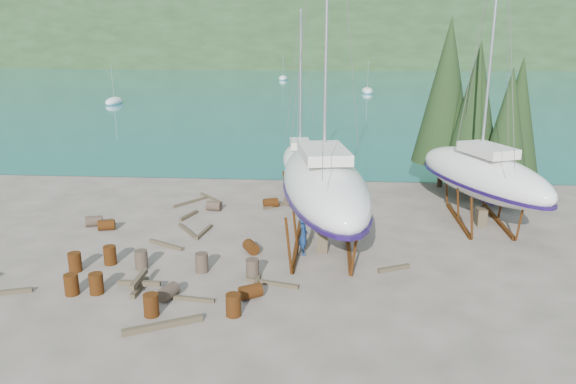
# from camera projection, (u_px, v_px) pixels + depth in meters

# --- Properties ---
(ground) EXTENTS (600.00, 600.00, 0.00)m
(ground) POSITION_uv_depth(u_px,v_px,m) (259.00, 259.00, 26.72)
(ground) COLOR #595046
(ground) RESTS_ON ground
(bay_water) EXTENTS (700.00, 700.00, 0.00)m
(bay_water) POSITION_uv_depth(u_px,v_px,m) (325.00, 53.00, 329.19)
(bay_water) COLOR #186B7C
(bay_water) RESTS_ON ground
(far_hill) EXTENTS (800.00, 360.00, 110.00)m
(far_hill) POSITION_uv_depth(u_px,v_px,m) (326.00, 53.00, 333.99)
(far_hill) COLOR #1E2F17
(far_hill) RESTS_ON ground
(far_house_left) EXTENTS (6.60, 5.60, 5.60)m
(far_house_left) POSITION_uv_depth(u_px,v_px,m) (164.00, 55.00, 212.66)
(far_house_left) COLOR beige
(far_house_left) RESTS_ON ground
(far_house_center) EXTENTS (6.60, 5.60, 5.60)m
(far_house_center) POSITION_uv_depth(u_px,v_px,m) (269.00, 55.00, 209.80)
(far_house_center) COLOR beige
(far_house_center) RESTS_ON ground
(far_house_right) EXTENTS (6.60, 5.60, 5.60)m
(far_house_right) POSITION_uv_depth(u_px,v_px,m) (404.00, 56.00, 206.23)
(far_house_right) COLOR beige
(far_house_right) RESTS_ON ground
(cypress_near_right) EXTENTS (3.60, 3.60, 10.00)m
(cypress_near_right) POSITION_uv_depth(u_px,v_px,m) (476.00, 108.00, 35.79)
(cypress_near_right) COLOR black
(cypress_near_right) RESTS_ON ground
(cypress_mid_right) EXTENTS (3.06, 3.06, 8.50)m
(cypress_mid_right) POSITION_uv_depth(u_px,v_px,m) (508.00, 127.00, 33.99)
(cypress_mid_right) COLOR black
(cypress_mid_right) RESTS_ON ground
(cypress_back_left) EXTENTS (4.14, 4.14, 11.50)m
(cypress_back_left) POSITION_uv_depth(u_px,v_px,m) (447.00, 91.00, 37.58)
(cypress_back_left) COLOR black
(cypress_back_left) RESTS_ON ground
(cypress_far_right) EXTENTS (3.24, 3.24, 9.00)m
(cypress_far_right) POSITION_uv_depth(u_px,v_px,m) (518.00, 115.00, 36.69)
(cypress_far_right) COLOR black
(cypress_far_right) RESTS_ON ground
(moored_boat_left) EXTENTS (2.00, 5.00, 6.05)m
(moored_boat_left) POSITION_uv_depth(u_px,v_px,m) (114.00, 102.00, 86.37)
(moored_boat_left) COLOR white
(moored_boat_left) RESTS_ON ground
(moored_boat_mid) EXTENTS (2.00, 5.00, 6.05)m
(moored_boat_mid) POSITION_uv_depth(u_px,v_px,m) (367.00, 91.00, 102.72)
(moored_boat_mid) COLOR white
(moored_boat_mid) RESTS_ON ground
(moored_boat_far) EXTENTS (2.00, 5.00, 6.05)m
(moored_boat_far) POSITION_uv_depth(u_px,v_px,m) (283.00, 78.00, 132.81)
(moored_boat_far) COLOR white
(moored_boat_far) RESTS_ON ground
(large_sailboat_near) EXTENTS (5.88, 13.21, 20.09)m
(large_sailboat_near) POSITION_uv_depth(u_px,v_px,m) (324.00, 185.00, 27.37)
(large_sailboat_near) COLOR white
(large_sailboat_near) RESTS_ON ground
(large_sailboat_far) EXTENTS (6.99, 11.23, 17.14)m
(large_sailboat_far) POSITION_uv_depth(u_px,v_px,m) (482.00, 174.00, 31.17)
(large_sailboat_far) COLOR white
(large_sailboat_far) RESTS_ON ground
(small_sailboat_shore) EXTENTS (3.01, 7.63, 11.90)m
(small_sailboat_shore) POSITION_uv_depth(u_px,v_px,m) (300.00, 159.00, 38.90)
(small_sailboat_shore) COLOR white
(small_sailboat_shore) RESTS_ON ground
(worker) EXTENTS (0.53, 0.75, 1.92)m
(worker) POSITION_uv_depth(u_px,v_px,m) (304.00, 235.00, 27.01)
(worker) COLOR #11274E
(worker) RESTS_ON ground
(drum_0) EXTENTS (0.58, 0.58, 0.88)m
(drum_0) POSITION_uv_depth(u_px,v_px,m) (75.00, 262.00, 25.18)
(drum_0) COLOR #5A2C0F
(drum_0) RESTS_ON ground
(drum_1) EXTENTS (0.86, 1.03, 0.58)m
(drum_1) POSITION_uv_depth(u_px,v_px,m) (168.00, 292.00, 22.58)
(drum_1) COLOR #2D2823
(drum_1) RESTS_ON ground
(drum_2) EXTENTS (1.00, 0.79, 0.58)m
(drum_2) POSITION_uv_depth(u_px,v_px,m) (107.00, 225.00, 30.55)
(drum_2) COLOR #5A2C0F
(drum_2) RESTS_ON ground
(drum_3) EXTENTS (0.58, 0.58, 0.88)m
(drum_3) POSITION_uv_depth(u_px,v_px,m) (151.00, 305.00, 21.17)
(drum_3) COLOR #5A2C0F
(drum_3) RESTS_ON ground
(drum_4) EXTENTS (1.03, 0.86, 0.58)m
(drum_4) POSITION_uv_depth(u_px,v_px,m) (271.00, 203.00, 34.59)
(drum_4) COLOR #5A2C0F
(drum_4) RESTS_ON ground
(drum_5) EXTENTS (0.58, 0.58, 0.88)m
(drum_5) POSITION_uv_depth(u_px,v_px,m) (202.00, 263.00, 25.11)
(drum_5) COLOR #2D2823
(drum_5) RESTS_ON ground
(drum_6) EXTENTS (0.93, 1.05, 0.58)m
(drum_6) POSITION_uv_depth(u_px,v_px,m) (251.00, 247.00, 27.37)
(drum_6) COLOR #5A2C0F
(drum_6) RESTS_ON ground
(drum_7) EXTENTS (0.58, 0.58, 0.88)m
(drum_7) POSITION_uv_depth(u_px,v_px,m) (233.00, 305.00, 21.18)
(drum_7) COLOR #5A2C0F
(drum_7) RESTS_ON ground
(drum_8) EXTENTS (0.58, 0.58, 0.88)m
(drum_8) POSITION_uv_depth(u_px,v_px,m) (110.00, 255.00, 25.97)
(drum_8) COLOR #5A2C0F
(drum_8) RESTS_ON ground
(drum_9) EXTENTS (0.96, 0.71, 0.58)m
(drum_9) POSITION_uv_depth(u_px,v_px,m) (214.00, 206.00, 33.97)
(drum_9) COLOR #2D2823
(drum_9) RESTS_ON ground
(drum_10) EXTENTS (0.58, 0.58, 0.88)m
(drum_10) POSITION_uv_depth(u_px,v_px,m) (96.00, 284.00, 23.00)
(drum_10) COLOR #5A2C0F
(drum_10) RESTS_ON ground
(drum_11) EXTENTS (0.94, 1.05, 0.58)m
(drum_11) POSITION_uv_depth(u_px,v_px,m) (291.00, 200.00, 35.17)
(drum_11) COLOR #2D2823
(drum_11) RESTS_ON ground
(drum_12) EXTENTS (1.05, 0.96, 0.58)m
(drum_12) POSITION_uv_depth(u_px,v_px,m) (251.00, 291.00, 22.63)
(drum_12) COLOR #5A2C0F
(drum_12) RESTS_ON ground
(drum_13) EXTENTS (0.58, 0.58, 0.88)m
(drum_13) POSITION_uv_depth(u_px,v_px,m) (72.00, 285.00, 22.91)
(drum_13) COLOR #5A2C0F
(drum_13) RESTS_ON ground
(drum_15) EXTENTS (1.02, 0.83, 0.58)m
(drum_15) POSITION_uv_depth(u_px,v_px,m) (94.00, 221.00, 31.19)
(drum_15) COLOR #2D2823
(drum_15) RESTS_ON ground
(drum_16) EXTENTS (0.58, 0.58, 0.88)m
(drum_16) POSITION_uv_depth(u_px,v_px,m) (141.00, 260.00, 25.44)
(drum_16) COLOR #2D2823
(drum_16) RESTS_ON ground
(drum_17) EXTENTS (0.58, 0.58, 0.88)m
(drum_17) POSITION_uv_depth(u_px,v_px,m) (253.00, 269.00, 24.45)
(drum_17) COLOR #2D2823
(drum_17) RESTS_ON ground
(timber_1) EXTENTS (1.52, 0.86, 0.19)m
(timber_1) POSITION_uv_depth(u_px,v_px,m) (394.00, 268.00, 25.36)
(timber_1) COLOR brown
(timber_1) RESTS_ON ground
(timber_3) EXTENTS (2.62, 0.49, 0.15)m
(timber_3) POSITION_uv_depth(u_px,v_px,m) (183.00, 298.00, 22.54)
(timber_3) COLOR brown
(timber_3) RESTS_ON ground
(timber_4) EXTENTS (0.50, 2.19, 0.17)m
(timber_4) POSITION_uv_depth(u_px,v_px,m) (204.00, 232.00, 30.06)
(timber_4) COLOR brown
(timber_4) RESTS_ON ground
(timber_5) EXTENTS (2.35, 0.77, 0.16)m
(timber_5) POSITION_uv_depth(u_px,v_px,m) (272.00, 283.00, 23.88)
(timber_5) COLOR brown
(timber_5) RESTS_ON ground
(timber_6) EXTENTS (2.06, 0.65, 0.19)m
(timber_6) POSITION_uv_depth(u_px,v_px,m) (319.00, 192.00, 37.77)
(timber_6) COLOR brown
(timber_6) RESTS_ON ground
(timber_7) EXTENTS (0.18, 1.85, 0.17)m
(timber_7) POSITION_uv_depth(u_px,v_px,m) (256.00, 284.00, 23.81)
(timber_7) COLOR brown
(timber_7) RESTS_ON ground
(timber_8) EXTENTS (0.74, 1.74, 0.19)m
(timber_8) POSITION_uv_depth(u_px,v_px,m) (189.00, 216.00, 32.77)
(timber_8) COLOR brown
(timber_8) RESTS_ON ground
(timber_9) EXTENTS (1.83, 2.13, 0.15)m
(timber_9) POSITION_uv_depth(u_px,v_px,m) (211.00, 198.00, 36.37)
(timber_9) COLOR brown
(timber_9) RESTS_ON ground
(timber_10) EXTENTS (1.97, 1.85, 0.16)m
(timber_10) POSITION_uv_depth(u_px,v_px,m) (280.00, 205.00, 34.90)
(timber_10) COLOR brown
(timber_10) RESTS_ON ground
(timber_11) EXTENTS (1.45, 2.00, 0.15)m
(timber_11) POSITION_uv_depth(u_px,v_px,m) (187.00, 230.00, 30.33)
(timber_11) COLOR brown
(timber_11) RESTS_ON ground
(timber_12) EXTENTS (2.05, 1.25, 0.17)m
(timber_12) POSITION_uv_depth(u_px,v_px,m) (166.00, 245.00, 28.25)
(timber_12) COLOR brown
(timber_12) RESTS_ON ground
(timber_15) EXTENTS (1.68, 2.26, 0.15)m
(timber_15) POSITION_uv_depth(u_px,v_px,m) (190.00, 202.00, 35.52)
(timber_15) COLOR brown
(timber_15) RESTS_ON ground
(timber_16) EXTENTS (2.69, 1.55, 0.23)m
(timber_16) POSITION_uv_depth(u_px,v_px,m) (163.00, 325.00, 20.36)
(timber_16) COLOR brown
(timber_16) RESTS_ON ground
(timber_pile_fore) EXTENTS (1.80, 1.80, 0.60)m
(timber_pile_fore) POSITION_uv_depth(u_px,v_px,m) (139.00, 283.00, 23.37)
(timber_pile_fore) COLOR brown
(timber_pile_fore) RESTS_ON ground
(timber_pile_aft) EXTENTS (1.80, 1.80, 0.60)m
(timber_pile_aft) POSITION_uv_depth(u_px,v_px,m) (326.00, 214.00, 32.47)
(timber_pile_aft) COLOR brown
(timber_pile_aft) RESTS_ON ground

